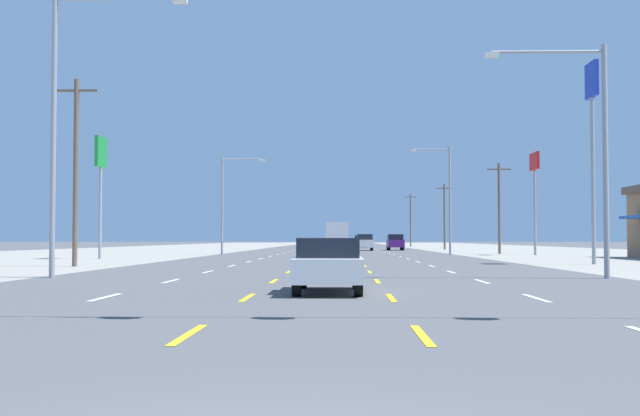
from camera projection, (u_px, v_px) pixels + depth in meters
name	position (u px, v px, depth m)	size (l,w,h in m)	color
ground_plane	(336.00, 255.00, 70.86)	(572.00, 572.00, 0.00)	#4C4C4F
lot_apron_left	(60.00, 255.00, 71.54)	(28.00, 440.00, 0.01)	gray
lot_apron_right	(617.00, 255.00, 70.18)	(28.00, 440.00, 0.01)	gray
lane_markings	(338.00, 249.00, 109.32)	(10.64, 227.60, 0.01)	white
signal_span_wire	(308.00, 29.00, 14.29)	(26.52, 0.53, 8.60)	brown
sedan_center_turn_nearest	(329.00, 264.00, 21.43)	(1.80, 4.50, 1.46)	white
box_truck_center_turn_near	(337.00, 235.00, 87.64)	(2.40, 7.20, 3.23)	#235B2D
suv_inner_right_mid	(365.00, 242.00, 96.47)	(1.98, 4.90, 1.98)	white
suv_far_right_midfar	(395.00, 242.00, 98.86)	(1.98, 4.90, 1.98)	#4C196B
suv_inner_right_far	(361.00, 241.00, 125.75)	(1.98, 4.90, 1.98)	white
pole_sign_left_row_1	(101.00, 165.00, 56.83)	(0.24, 2.20, 8.69)	gray
pole_sign_right_row_1	(592.00, 114.00, 45.05)	(0.24, 1.83, 11.42)	gray
pole_sign_right_row_2	(534.00, 175.00, 69.67)	(0.24, 2.73, 8.95)	gray
streetlight_left_row_0	(68.00, 110.00, 29.63)	(5.06, 0.26, 10.64)	gray
streetlight_right_row_0	(591.00, 140.00, 29.06)	(4.46, 0.26, 8.54)	gray
streetlight_left_row_1	(227.00, 197.00, 71.36)	(3.92, 0.26, 8.79)	gray
streetlight_right_row_1	(446.00, 193.00, 70.84)	(3.57, 0.26, 9.63)	gray
utility_pole_left_row_0	(76.00, 169.00, 41.49)	(2.20, 0.26, 9.77)	brown
utility_pole_right_row_1	(499.00, 206.00, 75.47)	(2.20, 0.26, 8.61)	brown
utility_pole_right_row_2	(445.00, 215.00, 105.75)	(2.20, 0.26, 8.72)	brown
utility_pole_right_row_3	(411.00, 219.00, 144.17)	(2.20, 0.26, 9.57)	brown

